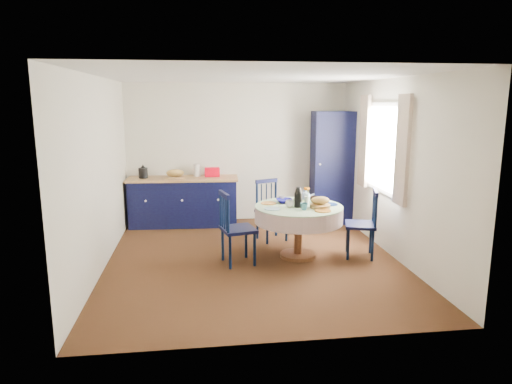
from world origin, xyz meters
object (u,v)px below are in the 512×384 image
dining_table (299,214)px  chair_far (271,210)px  pantry_cabinet (332,168)px  mug_a (290,204)px  mug_b (304,207)px  chair_left (235,228)px  chair_right (364,223)px  mug_c (314,199)px  mug_d (282,198)px  kitchen_counter (183,201)px  cobalt_bowl (284,201)px

dining_table → chair_far: bearing=106.4°
pantry_cabinet → mug_a: (-1.15, -1.86, -0.21)m
chair_far → mug_b: 1.20m
dining_table → chair_left: size_ratio=1.23×
chair_right → pantry_cabinet: bearing=-165.9°
mug_c → mug_d: 0.46m
chair_far → mug_d: chair_far is taller
mug_c → mug_d: (-0.44, 0.14, -0.00)m
dining_table → mug_b: (0.01, -0.25, 0.17)m
mug_a → chair_left: bearing=-171.4°
kitchen_counter → mug_c: kitchen_counter is taller
mug_a → cobalt_bowl: mug_a is taller
kitchen_counter → mug_d: kitchen_counter is taller
kitchen_counter → mug_c: size_ratio=17.70×
chair_right → mug_c: 0.78m
kitchen_counter → mug_a: 2.51m
mug_c → mug_d: bearing=162.7°
kitchen_counter → chair_right: bearing=-35.3°
kitchen_counter → chair_left: 2.22m
mug_d → mug_a: bearing=-85.2°
chair_left → mug_a: chair_left is taller
dining_table → chair_right: size_ratio=1.27×
dining_table → chair_far: 0.93m
dining_table → chair_left: bearing=-169.9°
chair_left → mug_b: (0.92, -0.09, 0.28)m
dining_table → cobalt_bowl: size_ratio=5.34×
mug_b → mug_d: size_ratio=1.17×
pantry_cabinet → dining_table: pantry_cabinet is taller
chair_right → mug_d: 1.22m
chair_right → mug_a: chair_right is taller
mug_b → mug_d: mug_b is taller
dining_table → chair_far: dining_table is taller
cobalt_bowl → kitchen_counter: bearing=131.2°
chair_right → mug_d: size_ratio=10.96×
dining_table → mug_a: size_ratio=10.49×
chair_far → mug_a: bearing=-103.4°
chair_left → cobalt_bowl: 0.88m
kitchen_counter → chair_far: 1.75m
chair_left → mug_d: 0.94m
chair_right → chair_far: bearing=-113.6°
kitchen_counter → mug_d: size_ratio=22.07×
chair_left → mug_c: size_ratio=9.08×
pantry_cabinet → mug_b: (-0.99, -2.06, -0.21)m
chair_far → mug_b: (0.27, -1.13, 0.31)m
mug_a → mug_d: bearing=94.8°
pantry_cabinet → chair_left: pantry_cabinet is taller
pantry_cabinet → kitchen_counter: bearing=-179.6°
chair_far → mug_c: chair_far is taller
pantry_cabinet → dining_table: size_ratio=1.63×
kitchen_counter → chair_left: size_ratio=1.95×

